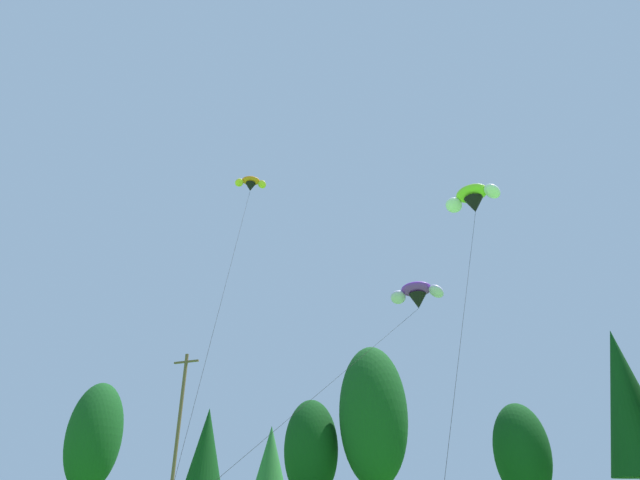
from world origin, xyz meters
TOP-DOWN VIEW (x-y plane):
  - treeline_tree_a at (-35.41, 47.97)m, footprint 5.47×5.47m
  - treeline_tree_b at (-24.65, 52.27)m, footprint 4.02×4.02m
  - treeline_tree_c at (-17.39, 52.51)m, footprint 3.57×3.57m
  - treeline_tree_d at (-11.10, 47.59)m, footprint 4.56×4.56m
  - treeline_tree_e at (-5.56, 47.74)m, footprint 5.69×5.69m
  - treeline_tree_f at (5.47, 51.54)m, footprint 4.38×4.38m
  - treeline_tree_g at (13.69, 50.52)m, footprint 4.80×4.80m
  - utility_pole at (-17.52, 37.71)m, footprint 2.20×0.26m
  - parafoil_kite_high_orange at (-7.45, 28.64)m, footprint 4.76×10.53m
  - parafoil_kite_mid_lime_white at (5.87, 29.07)m, footprint 3.40×9.28m
  - parafoil_kite_far_purple at (2.06, 31.29)m, footprint 7.36×13.09m

SIDE VIEW (x-z plane):
  - treeline_tree_c at x=-17.39m, z-range 1.13..10.09m
  - treeline_tree_f at x=5.47m, z-range 1.00..10.54m
  - treeline_tree_d at x=-11.10m, z-range 1.08..11.32m
  - utility_pole at x=-17.52m, z-range 0.27..12.83m
  - treeline_tree_b at x=-24.65m, z-range 1.39..12.41m
  - treeline_tree_a at x=-35.41m, z-range 1.44..15.04m
  - treeline_tree_e at x=-5.56m, z-range 1.52..15.92m
  - treeline_tree_g at x=13.69m, z-range 1.84..16.41m
  - parafoil_kite_far_purple at x=2.06m, z-range 6.69..18.24m
  - parafoil_kite_mid_lime_white at x=5.87m, z-range 8.69..24.32m
  - parafoil_kite_high_orange at x=-7.45m, z-range 10.76..30.09m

